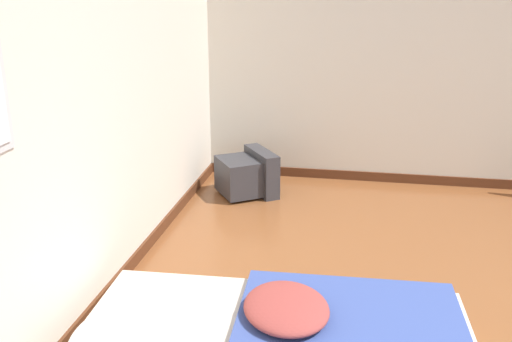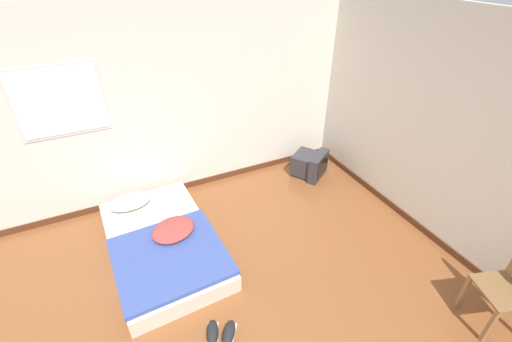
{
  "view_description": "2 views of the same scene",
  "coord_description": "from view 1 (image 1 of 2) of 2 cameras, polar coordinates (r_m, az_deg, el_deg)",
  "views": [
    {
      "loc": [
        -2.38,
        1.37,
        1.83
      ],
      "look_at": [
        1.07,
        2.0,
        0.66
      ],
      "focal_mm": 40.0,
      "sensor_mm": 36.0,
      "label": 1
    },
    {
      "loc": [
        -0.34,
        -1.37,
        3.02
      ],
      "look_at": [
        1.22,
        1.86,
        0.66
      ],
      "focal_mm": 24.0,
      "sensor_mm": 36.0,
      "label": 2
    }
  ],
  "objects": [
    {
      "name": "crt_tv",
      "position": [
        5.13,
        -0.82,
        -0.32
      ],
      "size": [
        0.63,
        0.63,
        0.39
      ],
      "color": "#333338",
      "rests_on": "ground_plane"
    },
    {
      "name": "wall_back",
      "position": [
        2.85,
        -21.11,
        6.17
      ],
      "size": [
        8.3,
        0.08,
        2.6
      ],
      "color": "silver",
      "rests_on": "ground_plane"
    }
  ]
}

